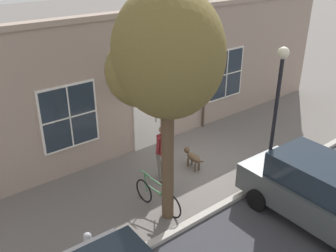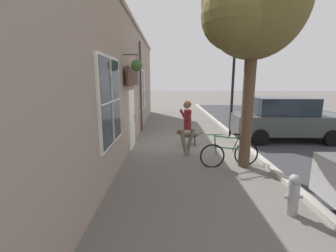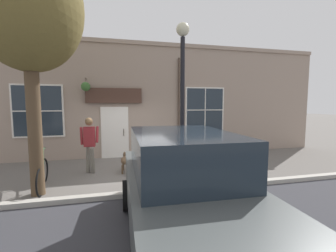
{
  "view_description": "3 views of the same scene",
  "coord_description": "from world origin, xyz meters",
  "px_view_note": "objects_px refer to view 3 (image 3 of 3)",
  "views": [
    {
      "loc": [
        7.64,
        -7.4,
        6.5
      ],
      "look_at": [
        -0.95,
        -0.52,
        1.27
      ],
      "focal_mm": 40.0,
      "sensor_mm": 36.0,
      "label": 1
    },
    {
      "loc": [
        -0.84,
        -8.5,
        2.42
      ],
      "look_at": [
        -0.81,
        -2.02,
        1.1
      ],
      "focal_mm": 24.0,
      "sensor_mm": 36.0,
      "label": 2
    },
    {
      "loc": [
        7.25,
        -0.52,
        2.2
      ],
      "look_at": [
        0.0,
        1.22,
        1.48
      ],
      "focal_mm": 24.0,
      "sensor_mm": 36.0,
      "label": 3
    }
  ],
  "objects_px": {
    "dog_on_leash": "(125,160)",
    "leaning_bicycle": "(42,174)",
    "street_lamp": "(182,81)",
    "parked_car_mid_block": "(185,188)",
    "street_tree_by_curb": "(27,13)",
    "pedestrian_walking": "(90,139)"
  },
  "relations": [
    {
      "from": "pedestrian_walking",
      "to": "street_lamp",
      "type": "relative_size",
      "value": 0.43
    },
    {
      "from": "dog_on_leash",
      "to": "street_tree_by_curb",
      "type": "height_order",
      "value": "street_tree_by_curb"
    },
    {
      "from": "dog_on_leash",
      "to": "leaning_bicycle",
      "type": "height_order",
      "value": "leaning_bicycle"
    },
    {
      "from": "pedestrian_walking",
      "to": "dog_on_leash",
      "type": "distance_m",
      "value": 1.31
    },
    {
      "from": "pedestrian_walking",
      "to": "street_lamp",
      "type": "bearing_deg",
      "value": 49.11
    },
    {
      "from": "street_tree_by_curb",
      "to": "leaning_bicycle",
      "type": "bearing_deg",
      "value": 170.91
    },
    {
      "from": "dog_on_leash",
      "to": "street_lamp",
      "type": "relative_size",
      "value": 0.26
    },
    {
      "from": "dog_on_leash",
      "to": "leaning_bicycle",
      "type": "distance_m",
      "value": 2.4
    },
    {
      "from": "dog_on_leash",
      "to": "parked_car_mid_block",
      "type": "bearing_deg",
      "value": 10.55
    },
    {
      "from": "street_lamp",
      "to": "dog_on_leash",
      "type": "bearing_deg",
      "value": -146.04
    },
    {
      "from": "street_tree_by_curb",
      "to": "parked_car_mid_block",
      "type": "bearing_deg",
      "value": 47.77
    },
    {
      "from": "street_tree_by_curb",
      "to": "leaning_bicycle",
      "type": "distance_m",
      "value": 3.93
    },
    {
      "from": "parked_car_mid_block",
      "to": "dog_on_leash",
      "type": "bearing_deg",
      "value": -169.45
    },
    {
      "from": "leaning_bicycle",
      "to": "street_lamp",
      "type": "distance_m",
      "value": 4.37
    },
    {
      "from": "street_tree_by_curb",
      "to": "leaning_bicycle",
      "type": "height_order",
      "value": "street_tree_by_curb"
    },
    {
      "from": "dog_on_leash",
      "to": "parked_car_mid_block",
      "type": "height_order",
      "value": "parked_car_mid_block"
    },
    {
      "from": "street_tree_by_curb",
      "to": "leaning_bicycle",
      "type": "xyz_separation_m",
      "value": [
        -0.32,
        0.05,
        -3.92
      ]
    },
    {
      "from": "pedestrian_walking",
      "to": "street_tree_by_curb",
      "type": "distance_m",
      "value": 3.7
    },
    {
      "from": "pedestrian_walking",
      "to": "street_tree_by_curb",
      "type": "relative_size",
      "value": 0.3
    },
    {
      "from": "parked_car_mid_block",
      "to": "street_lamp",
      "type": "height_order",
      "value": "street_lamp"
    },
    {
      "from": "dog_on_leash",
      "to": "street_tree_by_curb",
      "type": "distance_m",
      "value": 4.68
    },
    {
      "from": "street_tree_by_curb",
      "to": "parked_car_mid_block",
      "type": "distance_m",
      "value": 5.28
    }
  ]
}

